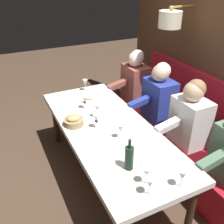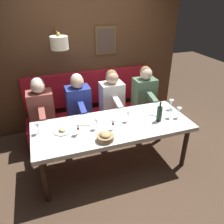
# 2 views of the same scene
# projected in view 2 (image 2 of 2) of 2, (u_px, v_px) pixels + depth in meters

# --- Properties ---
(ground_plane) EXTENTS (12.00, 12.00, 0.00)m
(ground_plane) POSITION_uv_depth(u_px,v_px,m) (113.00, 165.00, 3.47)
(ground_plane) COLOR #4C3828
(dining_table) EXTENTS (0.90, 2.23, 0.74)m
(dining_table) POSITION_uv_depth(u_px,v_px,m) (113.00, 129.00, 3.15)
(dining_table) COLOR silver
(dining_table) RESTS_ON ground_plane
(banquette_bench) EXTENTS (0.52, 2.43, 0.45)m
(banquette_bench) POSITION_uv_depth(u_px,v_px,m) (97.00, 125.00, 4.10)
(banquette_bench) COLOR red
(banquette_bench) RESTS_ON ground_plane
(back_wall_panel) EXTENTS (0.59, 3.63, 2.90)m
(back_wall_panel) POSITION_uv_depth(u_px,v_px,m) (86.00, 56.00, 4.04)
(back_wall_panel) COLOR #51331E
(back_wall_panel) RESTS_ON ground_plane
(diner_nearest) EXTENTS (0.60, 0.40, 0.79)m
(diner_nearest) POSITION_uv_depth(u_px,v_px,m) (145.00, 89.00, 4.08)
(diner_nearest) COLOR #567A5B
(diner_nearest) RESTS_ON banquette_bench
(diner_near) EXTENTS (0.60, 0.40, 0.79)m
(diner_near) POSITION_uv_depth(u_px,v_px,m) (112.00, 94.00, 3.90)
(diner_near) COLOR white
(diner_near) RESTS_ON banquette_bench
(diner_middle) EXTENTS (0.60, 0.40, 0.79)m
(diner_middle) POSITION_uv_depth(u_px,v_px,m) (78.00, 98.00, 3.73)
(diner_middle) COLOR #283893
(diner_middle) RESTS_ON banquette_bench
(diner_far) EXTENTS (0.60, 0.40, 0.79)m
(diner_far) POSITION_uv_depth(u_px,v_px,m) (41.00, 103.00, 3.55)
(diner_far) COLOR #934C42
(diner_far) RESTS_ON banquette_bench
(place_setting_0) EXTENTS (0.24, 0.31, 0.01)m
(place_setting_0) POSITION_uv_depth(u_px,v_px,m) (155.00, 112.00, 3.43)
(place_setting_0) COLOR white
(place_setting_0) RESTS_ON dining_table
(place_setting_1) EXTENTS (0.24, 0.31, 0.01)m
(place_setting_1) POSITION_uv_depth(u_px,v_px,m) (86.00, 122.00, 3.18)
(place_setting_1) COLOR silver
(place_setting_1) RESTS_ON dining_table
(place_setting_2) EXTENTS (0.24, 0.31, 0.05)m
(place_setting_2) POSITION_uv_depth(u_px,v_px,m) (63.00, 131.00, 2.96)
(place_setting_2) COLOR silver
(place_setting_2) RESTS_ON dining_table
(wine_glass_0) EXTENTS (0.07, 0.07, 0.16)m
(wine_glass_0) POSITION_uv_depth(u_px,v_px,m) (78.00, 127.00, 2.86)
(wine_glass_0) COLOR silver
(wine_glass_0) RESTS_ON dining_table
(wine_glass_1) EXTENTS (0.07, 0.07, 0.16)m
(wine_glass_1) POSITION_uv_depth(u_px,v_px,m) (113.00, 122.00, 2.96)
(wine_glass_1) COLOR silver
(wine_glass_1) RESTS_ON dining_table
(wine_glass_2) EXTENTS (0.07, 0.07, 0.16)m
(wine_glass_2) POSITION_uv_depth(u_px,v_px,m) (128.00, 114.00, 3.16)
(wine_glass_2) COLOR silver
(wine_glass_2) RESTS_ON dining_table
(wine_glass_3) EXTENTS (0.07, 0.07, 0.16)m
(wine_glass_3) POSITION_uv_depth(u_px,v_px,m) (179.00, 110.00, 3.25)
(wine_glass_3) COLOR silver
(wine_glass_3) RESTS_ON dining_table
(wine_glass_4) EXTENTS (0.07, 0.07, 0.16)m
(wine_glass_4) POSITION_uv_depth(u_px,v_px,m) (171.00, 110.00, 3.25)
(wine_glass_4) COLOR silver
(wine_glass_4) RESTS_ON dining_table
(wine_glass_5) EXTENTS (0.07, 0.07, 0.16)m
(wine_glass_5) POSITION_uv_depth(u_px,v_px,m) (38.00, 126.00, 2.88)
(wine_glass_5) COLOR silver
(wine_glass_5) RESTS_ON dining_table
(wine_glass_6) EXTENTS (0.07, 0.07, 0.16)m
(wine_glass_6) POSITION_uv_depth(u_px,v_px,m) (171.00, 102.00, 3.49)
(wine_glass_6) COLOR silver
(wine_glass_6) RESTS_ON dining_table
(wine_glass_7) EXTENTS (0.07, 0.07, 0.16)m
(wine_glass_7) POSITION_uv_depth(u_px,v_px,m) (96.00, 121.00, 2.98)
(wine_glass_7) COLOR silver
(wine_glass_7) RESTS_ON dining_table
(wine_bottle) EXTENTS (0.08, 0.08, 0.30)m
(wine_bottle) POSITION_uv_depth(u_px,v_px,m) (159.00, 114.00, 3.16)
(wine_bottle) COLOR black
(wine_bottle) RESTS_ON dining_table
(bread_bowl) EXTENTS (0.22, 0.22, 0.12)m
(bread_bowl) POSITION_uv_depth(u_px,v_px,m) (105.00, 137.00, 2.77)
(bread_bowl) COLOR #9E7F56
(bread_bowl) RESTS_ON dining_table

